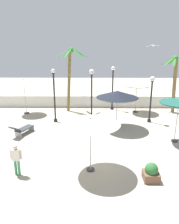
{
  "coord_description": "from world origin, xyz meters",
  "views": [
    {
      "loc": [
        0.16,
        -11.41,
        5.96
      ],
      "look_at": [
        0.0,
        3.3,
        1.4
      ],
      "focal_mm": 36.14,
      "sensor_mm": 36.0,
      "label": 1
    }
  ],
  "objects_px": {
    "lamp_post_2": "(92,86)",
    "lamp_post_3": "(151,93)",
    "palm_tree_1": "(70,71)",
    "patio_umbrella_2": "(91,122)",
    "guest_0": "(16,157)",
    "seagull_0": "(153,46)",
    "lamp_post_0": "(113,84)",
    "lamp_post_1": "(54,93)",
    "patio_umbrella_3": "(117,94)",
    "patio_umbrella_1": "(24,82)",
    "patio_umbrella_4": "(137,87)",
    "palm_tree_0": "(175,77)",
    "lounge_chair_1": "(22,129)",
    "patio_umbrella_0": "(179,105)",
    "planter": "(151,172)"
  },
  "relations": [
    {
      "from": "lamp_post_2",
      "to": "lamp_post_3",
      "type": "relative_size",
      "value": 1.11
    },
    {
      "from": "palm_tree_1",
      "to": "patio_umbrella_2",
      "type": "bearing_deg",
      "value": -79.43
    },
    {
      "from": "guest_0",
      "to": "seagull_0",
      "type": "distance_m",
      "value": 15.0
    },
    {
      "from": "lamp_post_0",
      "to": "lamp_post_2",
      "type": "height_order",
      "value": "lamp_post_2"
    },
    {
      "from": "lamp_post_1",
      "to": "patio_umbrella_3",
      "type": "bearing_deg",
      "value": -15.46
    },
    {
      "from": "patio_umbrella_1",
      "to": "seagull_0",
      "type": "xyz_separation_m",
      "value": [
        11.04,
        1.66,
        2.91
      ]
    },
    {
      "from": "patio_umbrella_4",
      "to": "lamp_post_0",
      "type": "xyz_separation_m",
      "value": [
        -2.01,
        0.82,
        0.16
      ]
    },
    {
      "from": "patio_umbrella_4",
      "to": "palm_tree_0",
      "type": "xyz_separation_m",
      "value": [
        3.17,
        0.01,
        0.85
      ]
    },
    {
      "from": "lamp_post_2",
      "to": "patio_umbrella_3",
      "type": "bearing_deg",
      "value": -53.58
    },
    {
      "from": "lamp_post_1",
      "to": "lamp_post_2",
      "type": "xyz_separation_m",
      "value": [
        2.83,
        1.16,
        0.37
      ]
    },
    {
      "from": "patio_umbrella_2",
      "to": "patio_umbrella_3",
      "type": "bearing_deg",
      "value": 72.26
    },
    {
      "from": "palm_tree_1",
      "to": "seagull_0",
      "type": "distance_m",
      "value": 7.56
    },
    {
      "from": "palm_tree_0",
      "to": "guest_0",
      "type": "relative_size",
      "value": 3.2
    },
    {
      "from": "lounge_chair_1",
      "to": "guest_0",
      "type": "xyz_separation_m",
      "value": [
        1.22,
        -4.85,
        0.52
      ]
    },
    {
      "from": "lamp_post_2",
      "to": "lamp_post_1",
      "type": "bearing_deg",
      "value": -157.69
    },
    {
      "from": "patio_umbrella_4",
      "to": "guest_0",
      "type": "bearing_deg",
      "value": -126.12
    },
    {
      "from": "patio_umbrella_1",
      "to": "seagull_0",
      "type": "distance_m",
      "value": 11.54
    },
    {
      "from": "patio_umbrella_1",
      "to": "guest_0",
      "type": "xyz_separation_m",
      "value": [
        2.26,
        -9.54,
        -1.84
      ]
    },
    {
      "from": "patio_umbrella_2",
      "to": "seagull_0",
      "type": "xyz_separation_m",
      "value": [
        5.37,
        10.77,
        3.17
      ]
    },
    {
      "from": "lounge_chair_1",
      "to": "seagull_0",
      "type": "height_order",
      "value": "seagull_0"
    },
    {
      "from": "lamp_post_2",
      "to": "patio_umbrella_1",
      "type": "bearing_deg",
      "value": 170.59
    },
    {
      "from": "patio_umbrella_2",
      "to": "lamp_post_1",
      "type": "height_order",
      "value": "lamp_post_1"
    },
    {
      "from": "patio_umbrella_0",
      "to": "lamp_post_2",
      "type": "distance_m",
      "value": 7.07
    },
    {
      "from": "palm_tree_0",
      "to": "lamp_post_1",
      "type": "distance_m",
      "value": 10.28
    },
    {
      "from": "palm_tree_1",
      "to": "lamp_post_2",
      "type": "relative_size",
      "value": 1.4
    },
    {
      "from": "palm_tree_0",
      "to": "lamp_post_2",
      "type": "bearing_deg",
      "value": -168.14
    },
    {
      "from": "patio_umbrella_3",
      "to": "lounge_chair_1",
      "type": "height_order",
      "value": "patio_umbrella_3"
    },
    {
      "from": "patio_umbrella_4",
      "to": "guest_0",
      "type": "height_order",
      "value": "patio_umbrella_4"
    },
    {
      "from": "seagull_0",
      "to": "lounge_chair_1",
      "type": "bearing_deg",
      "value": -147.6
    },
    {
      "from": "lamp_post_3",
      "to": "patio_umbrella_4",
      "type": "bearing_deg",
      "value": 102.81
    },
    {
      "from": "patio_umbrella_0",
      "to": "palm_tree_0",
      "type": "bearing_deg",
      "value": 73.43
    },
    {
      "from": "patio_umbrella_1",
      "to": "lamp_post_3",
      "type": "distance_m",
      "value": 10.43
    },
    {
      "from": "lamp_post_3",
      "to": "guest_0",
      "type": "bearing_deg",
      "value": -136.87
    },
    {
      "from": "palm_tree_1",
      "to": "lamp_post_0",
      "type": "height_order",
      "value": "palm_tree_1"
    },
    {
      "from": "planter",
      "to": "lamp_post_3",
      "type": "bearing_deg",
      "value": 76.92
    },
    {
      "from": "patio_umbrella_3",
      "to": "lamp_post_2",
      "type": "height_order",
      "value": "lamp_post_2"
    },
    {
      "from": "palm_tree_1",
      "to": "guest_0",
      "type": "relative_size",
      "value": 3.6
    },
    {
      "from": "lamp_post_3",
      "to": "lounge_chair_1",
      "type": "bearing_deg",
      "value": -164.2
    },
    {
      "from": "planter",
      "to": "patio_umbrella_3",
      "type": "bearing_deg",
      "value": 97.78
    },
    {
      "from": "patio_umbrella_2",
      "to": "lamp_post_1",
      "type": "xyz_separation_m",
      "value": [
        -2.8,
        7.01,
        -0.22
      ]
    },
    {
      "from": "patio_umbrella_2",
      "to": "patio_umbrella_3",
      "type": "xyz_separation_m",
      "value": [
        1.83,
        5.73,
        -0.02
      ]
    },
    {
      "from": "patio_umbrella_0",
      "to": "seagull_0",
      "type": "relative_size",
      "value": 2.39
    },
    {
      "from": "lamp_post_1",
      "to": "seagull_0",
      "type": "height_order",
      "value": "seagull_0"
    },
    {
      "from": "guest_0",
      "to": "planter",
      "type": "relative_size",
      "value": 1.81
    },
    {
      "from": "patio_umbrella_0",
      "to": "lamp_post_0",
      "type": "xyz_separation_m",
      "value": [
        -3.32,
        7.07,
        0.02
      ]
    },
    {
      "from": "patio_umbrella_4",
      "to": "patio_umbrella_0",
      "type": "bearing_deg",
      "value": -78.18
    },
    {
      "from": "lounge_chair_1",
      "to": "seagull_0",
      "type": "distance_m",
      "value": 12.97
    },
    {
      "from": "lounge_chair_1",
      "to": "patio_umbrella_0",
      "type": "bearing_deg",
      "value": -5.91
    },
    {
      "from": "patio_umbrella_3",
      "to": "lamp_post_1",
      "type": "distance_m",
      "value": 4.81
    },
    {
      "from": "patio_umbrella_2",
      "to": "patio_umbrella_3",
      "type": "distance_m",
      "value": 6.02
    }
  ]
}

